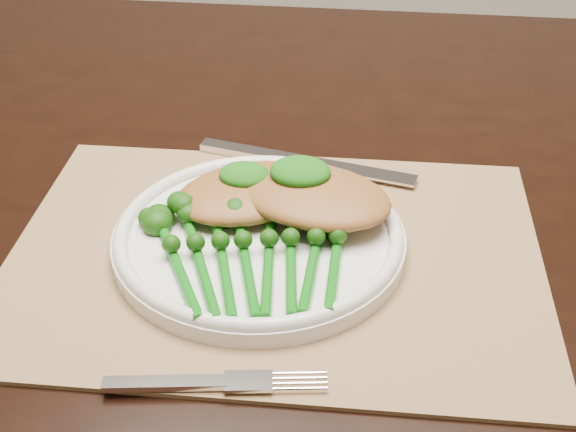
% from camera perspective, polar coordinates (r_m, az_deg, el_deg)
% --- Properties ---
extents(dining_table, '(1.65, 0.99, 0.75)m').
position_cam_1_polar(dining_table, '(1.08, 0.14, -13.33)').
color(dining_table, black).
rests_on(dining_table, ground).
extents(placemat, '(0.48, 0.37, 0.00)m').
position_cam_1_polar(placemat, '(0.70, -0.92, -2.83)').
color(placemat, '#92714A').
rests_on(placemat, dining_table).
extents(dinner_plate, '(0.26, 0.26, 0.02)m').
position_cam_1_polar(dinner_plate, '(0.70, -2.08, -1.48)').
color(dinner_plate, white).
rests_on(dinner_plate, placemat).
extents(knife, '(0.23, 0.06, 0.01)m').
position_cam_1_polar(knife, '(0.82, -0.22, 4.11)').
color(knife, silver).
rests_on(knife, placemat).
extents(fork, '(0.16, 0.05, 0.00)m').
position_cam_1_polar(fork, '(0.58, -4.14, -11.71)').
color(fork, silver).
rests_on(fork, placemat).
extents(chicken_fillet_left, '(0.17, 0.15, 0.03)m').
position_cam_1_polar(chicken_fillet_left, '(0.73, -2.71, 1.69)').
color(chicken_fillet_left, '#99602C').
rests_on(chicken_fillet_left, dinner_plate).
extents(chicken_fillet_right, '(0.16, 0.13, 0.03)m').
position_cam_1_polar(chicken_fillet_right, '(0.71, 1.80, 1.47)').
color(chicken_fillet_right, '#99602C').
rests_on(chicken_fillet_right, dinner_plate).
extents(pesto_dollop_left, '(0.05, 0.04, 0.02)m').
position_cam_1_polar(pesto_dollop_left, '(0.72, -3.13, 2.95)').
color(pesto_dollop_left, '#0E4B0A').
rests_on(pesto_dollop_left, chicken_fillet_left).
extents(pesto_dollop_right, '(0.05, 0.05, 0.02)m').
position_cam_1_polar(pesto_dollop_right, '(0.71, 0.88, 3.16)').
color(pesto_dollop_right, '#0E4B0A').
rests_on(pesto_dollop_right, chicken_fillet_right).
extents(broccolini_bundle, '(0.19, 0.20, 0.04)m').
position_cam_1_polar(broccolini_bundle, '(0.66, -2.20, -3.31)').
color(broccolini_bundle, '#0C620E').
rests_on(broccolini_bundle, dinner_plate).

